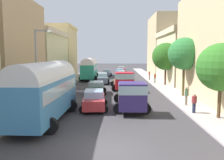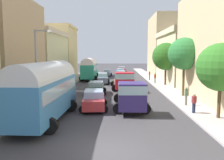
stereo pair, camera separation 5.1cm
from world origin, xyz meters
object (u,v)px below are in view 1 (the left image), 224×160
Objects in this scene: pedestrian_0 at (149,75)px; pedestrian_2 at (186,95)px; car_5 at (96,88)px; pedestrian_1 at (155,78)px; pedestrian_3 at (194,103)px; cargo_truck_0 at (131,95)px; parked_bus_0 at (45,89)px; parked_bus_1 at (89,68)px; car_1 at (121,74)px; car_2 at (120,72)px; car_4 at (94,100)px; car_6 at (103,78)px; cargo_truck_1 at (123,81)px; car_3 at (122,70)px; car_0 at (123,78)px; car_7 at (107,73)px; streetlamp_near at (38,62)px.

pedestrian_0 is 0.97× the size of pedestrian_2.
car_5 is 2.44× the size of pedestrian_1.
pedestrian_3 is (-0.23, -2.72, -0.12)m from pedestrian_2.
pedestrian_3 is (4.85, -1.16, -0.36)m from cargo_truck_0.
parked_bus_0 reaches higher than parked_bus_1.
cargo_truck_0 is 26.36m from car_1.
parked_bus_1 is 24.41m from cargo_truck_0.
car_4 is at bearing -95.09° from car_2.
car_6 is at bearing -101.65° from car_2.
cargo_truck_1 is 1.77× the size of car_2.
parked_bus_1 is 24.77m from pedestrian_2.
pedestrian_2 is at bearing 22.26° from parked_bus_0.
car_2 is 2.34× the size of pedestrian_0.
parked_bus_1 is at bearing 104.75° from cargo_truck_0.
pedestrian_2 reaches higher than pedestrian_1.
pedestrian_2 is (5.39, -9.28, -0.21)m from cargo_truck_1.
pedestrian_1 is (8.33, -0.22, 0.15)m from car_6.
car_3 is 1.01× the size of car_4.
parked_bus_0 is 4.88× the size of pedestrian_0.
car_0 is 11.49m from car_7.
car_4 is (-2.83, -10.36, -0.45)m from cargo_truck_1.
car_1 is 0.98× the size of car_5.
pedestrian_1 is at bearing 50.83° from cargo_truck_1.
car_0 is at bearing -34.18° from parked_bus_1.
pedestrian_2 is at bearing -73.95° from car_7.
car_2 is 0.99× the size of car_7.
car_4 is at bearing -99.47° from car_0.
car_7 is 2.51× the size of pedestrian_3.
pedestrian_3 is at bearing -76.74° from car_0.
streetlamp_near reaches higher than car_7.
car_5 is 22.55m from car_7.
cargo_truck_0 reaches higher than pedestrian_1.
car_1 is at bearing 100.28° from pedestrian_3.
cargo_truck_0 is 1.61× the size of car_4.
car_1 is 2.28× the size of pedestrian_2.
car_0 is at bearing 74.50° from parked_bus_0.
car_6 is 2.62× the size of pedestrian_3.
car_5 is (-3.29, -3.00, -0.51)m from cargo_truck_1.
parked_bus_1 is 10.93m from car_2.
streetlamp_near is (-8.04, 1.10, 2.72)m from cargo_truck_0.
streetlamp_near is (-7.77, -31.55, 3.26)m from car_2.
car_2 is 2.38× the size of pedestrian_1.
car_1 is at bearing 101.89° from pedestrian_2.
pedestrian_1 reaches higher than car_3.
car_6 is 8.33m from pedestrian_1.
parked_bus_1 is 7.58m from car_7.
pedestrian_0 is (7.82, 21.12, 0.21)m from car_4.
pedestrian_3 is (8.24, -18.66, 0.09)m from car_6.
parked_bus_1 is at bearing 90.01° from parked_bus_0.
car_6 is 17.35m from streetlamp_near.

